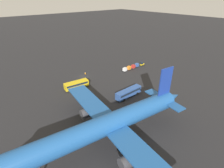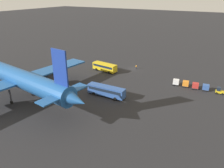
{
  "view_description": "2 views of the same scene",
  "coord_description": "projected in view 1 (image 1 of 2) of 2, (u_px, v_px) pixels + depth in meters",
  "views": [
    {
      "loc": [
        38.88,
        68.23,
        35.86
      ],
      "look_at": [
        0.0,
        21.43,
        4.34
      ],
      "focal_mm": 28.0,
      "sensor_mm": 36.0,
      "label": 1
    },
    {
      "loc": [
        -34.63,
        77.72,
        29.21
      ],
      "look_at": [
        -4.15,
        24.96,
        3.26
      ],
      "focal_mm": 35.0,
      "sensor_mm": 36.0,
      "label": 2
    }
  ],
  "objects": [
    {
      "name": "shuttle_bus_near",
      "position": [
        76.0,
        84.0,
        73.61
      ],
      "size": [
        10.44,
        4.08,
        3.12
      ],
      "rotation": [
        0.0,
        0.0,
        -0.12
      ],
      "color": "gold",
      "rests_on": "ground"
    },
    {
      "name": "ground_plane",
      "position": [
        84.0,
        76.0,
        85.15
      ],
      "size": [
        600.0,
        600.0,
        0.0
      ],
      "primitive_type": "plane",
      "color": "#232326"
    },
    {
      "name": "cargo_cart_red",
      "position": [
        133.0,
        67.0,
        93.44
      ],
      "size": [
        2.24,
        1.98,
        2.06
      ],
      "rotation": [
        0.0,
        0.0,
        0.16
      ],
      "color": "#38383D",
      "rests_on": "ground"
    },
    {
      "name": "cargo_cart_blue",
      "position": [
        137.0,
        65.0,
        95.38
      ],
      "size": [
        2.24,
        1.98,
        2.06
      ],
      "rotation": [
        0.0,
        0.0,
        0.16
      ],
      "color": "#38383D",
      "rests_on": "ground"
    },
    {
      "name": "cargo_cart_white",
      "position": [
        125.0,
        69.0,
        89.88
      ],
      "size": [
        2.24,
        1.98,
        2.06
      ],
      "rotation": [
        0.0,
        0.0,
        0.16
      ],
      "color": "#38383D",
      "rests_on": "ground"
    },
    {
      "name": "airplane",
      "position": [
        106.0,
        125.0,
        43.55
      ],
      "size": [
        55.21,
        47.83,
        17.71
      ],
      "rotation": [
        0.0,
        0.0,
        -0.12
      ],
      "color": "#1E5193",
      "rests_on": "ground"
    },
    {
      "name": "shuttle_bus_far",
      "position": [
        129.0,
        92.0,
        67.63
      ],
      "size": [
        11.88,
        3.16,
        3.19
      ],
      "rotation": [
        0.0,
        0.0,
        0.02
      ],
      "color": "#2D5199",
      "rests_on": "ground"
    },
    {
      "name": "cargo_cart_orange",
      "position": [
        129.0,
        68.0,
        91.77
      ],
      "size": [
        2.24,
        1.98,
        2.06
      ],
      "rotation": [
        0.0,
        0.0,
        0.16
      ],
      "color": "#38383D",
      "rests_on": "ground"
    },
    {
      "name": "baggage_tug",
      "position": [
        142.0,
        64.0,
        97.65
      ],
      "size": [
        2.53,
        1.86,
        2.1
      ],
      "rotation": [
        0.0,
        0.0,
        0.11
      ],
      "color": "gold",
      "rests_on": "ground"
    },
    {
      "name": "worker_person",
      "position": [
        85.0,
        74.0,
        85.45
      ],
      "size": [
        0.38,
        0.38,
        1.74
      ],
      "color": "#1E1E2D",
      "rests_on": "ground"
    }
  ]
}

